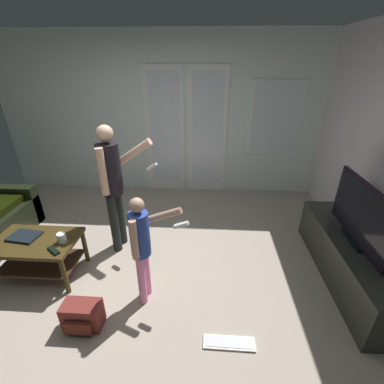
% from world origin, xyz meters
% --- Properties ---
extents(ground_plane, '(5.44, 4.81, 0.02)m').
position_xyz_m(ground_plane, '(0.00, 0.00, -0.01)').
color(ground_plane, '#A49687').
extents(wall_back_with_doors, '(5.44, 0.09, 2.63)m').
position_xyz_m(wall_back_with_doors, '(0.09, 2.37, 1.28)').
color(wall_back_with_doors, silver).
rests_on(wall_back_with_doors, ground_plane).
extents(coffee_table, '(0.87, 0.55, 0.46)m').
position_xyz_m(coffee_table, '(-1.00, 0.03, 0.34)').
color(coffee_table, '#3B2D12').
rests_on(coffee_table, ground_plane).
extents(tv_stand, '(0.43, 1.76, 0.48)m').
position_xyz_m(tv_stand, '(2.33, 0.18, 0.24)').
color(tv_stand, '#292C24').
rests_on(tv_stand, ground_plane).
extents(flat_screen_tv, '(0.08, 1.04, 0.64)m').
position_xyz_m(flat_screen_tv, '(2.33, 0.19, 0.81)').
color(flat_screen_tv, black).
rests_on(flat_screen_tv, tv_stand).
extents(person_adult, '(0.65, 0.42, 1.56)m').
position_xyz_m(person_adult, '(-0.27, 0.59, 0.94)').
color(person_adult, black).
rests_on(person_adult, ground_plane).
extents(person_child, '(0.53, 0.31, 1.14)m').
position_xyz_m(person_child, '(0.23, -0.22, 0.69)').
color(person_child, pink).
rests_on(person_child, ground_plane).
extents(backpack, '(0.33, 0.22, 0.26)m').
position_xyz_m(backpack, '(-0.26, -0.59, 0.13)').
color(backpack, maroon).
rests_on(backpack, ground_plane).
extents(loose_keyboard, '(0.44, 0.13, 0.02)m').
position_xyz_m(loose_keyboard, '(1.04, -0.68, 0.01)').
color(loose_keyboard, white).
rests_on(loose_keyboard, ground_plane).
extents(laptop_closed, '(0.33, 0.25, 0.03)m').
position_xyz_m(laptop_closed, '(-1.13, 0.07, 0.48)').
color(laptop_closed, black).
rests_on(laptop_closed, coffee_table).
extents(cup_near_edge, '(0.09, 0.09, 0.10)m').
position_xyz_m(cup_near_edge, '(-0.68, 0.02, 0.52)').
color(cup_near_edge, white).
rests_on(cup_near_edge, coffee_table).
extents(tv_remote_black, '(0.17, 0.14, 0.02)m').
position_xyz_m(tv_remote_black, '(-0.69, -0.14, 0.47)').
color(tv_remote_black, black).
rests_on(tv_remote_black, coffee_table).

